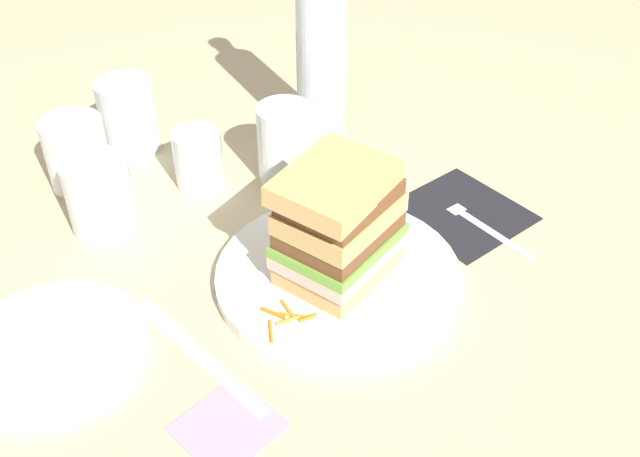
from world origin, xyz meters
The scene contains 30 objects.
ground_plane centered at (0.00, 0.00, 0.00)m, with size 3.00×3.00×0.00m, color #C6B289.
main_plate centered at (0.01, -0.03, 0.01)m, with size 0.26×0.26×0.01m, color white.
sandwich centered at (0.01, -0.03, 0.08)m, with size 0.14×0.12×0.13m.
carrot_shred_0 centered at (-0.10, -0.05, 0.02)m, with size 0.00×0.00×0.03m, color orange.
carrot_shred_1 centered at (-0.07, -0.05, 0.02)m, with size 0.00×0.00×0.03m, color orange.
carrot_shred_2 centered at (-0.06, -0.06, 0.02)m, with size 0.00×0.00×0.02m, color orange.
carrot_shred_3 centered at (-0.07, -0.04, 0.02)m, with size 0.00×0.00×0.03m, color orange.
carrot_shred_4 centered at (-0.08, -0.05, 0.02)m, with size 0.00×0.00×0.02m, color orange.
carrot_shred_5 centered at (-0.09, -0.03, 0.02)m, with size 0.00×0.00×0.03m, color orange.
carrot_shred_6 centered at (0.08, 0.00, 0.02)m, with size 0.00×0.00×0.03m, color orange.
carrot_shred_7 centered at (0.11, -0.02, 0.02)m, with size 0.00×0.00×0.02m, color orange.
carrot_shred_8 centered at (0.09, 0.01, 0.02)m, with size 0.00×0.00×0.03m, color orange.
carrot_shred_9 centered at (0.09, -0.03, 0.02)m, with size 0.00×0.00×0.02m, color orange.
carrot_shred_10 centered at (0.10, -0.02, 0.02)m, with size 0.00×0.00×0.02m, color orange.
carrot_shred_11 centered at (0.10, -0.02, 0.02)m, with size 0.00×0.00×0.03m, color orange.
carrot_shred_12 centered at (0.10, 0.01, 0.02)m, with size 0.00×0.00×0.03m, color orange.
carrot_shred_13 centered at (0.09, -0.01, 0.02)m, with size 0.00×0.00×0.03m, color orange.
carrot_shred_14 centered at (0.07, -0.01, 0.02)m, with size 0.00×0.00×0.02m, color orange.
carrot_shred_15 centered at (0.10, -0.01, 0.02)m, with size 0.00×0.00×0.02m, color orange.
napkin_dark centered at (0.20, -0.04, 0.00)m, with size 0.13×0.14×0.00m, color black.
fork centered at (0.20, -0.06, 0.00)m, with size 0.02×0.17×0.00m.
knife centered at (-0.17, -0.02, 0.00)m, with size 0.02×0.20×0.00m.
juice_glass centered at (0.09, 0.16, 0.05)m, with size 0.07×0.07×0.10m.
water_bottle centered at (0.19, 0.21, 0.14)m, with size 0.07×0.07×0.32m.
empty_tumbler_0 centered at (-0.11, 0.32, 0.05)m, with size 0.08×0.08×0.09m, color silver.
empty_tumbler_1 centered at (-0.13, 0.22, 0.04)m, with size 0.08×0.08×0.09m, color silver.
empty_tumbler_2 centered at (-0.02, 0.36, 0.05)m, with size 0.08×0.08×0.10m, color silver.
empty_tumbler_3 centered at (0.00, 0.22, 0.04)m, with size 0.06×0.06×0.07m, color silver.
side_plate centered at (-0.27, 0.08, 0.01)m, with size 0.18×0.18×0.01m, color white.
napkin_pink centered at (-0.19, -0.10, 0.00)m, with size 0.08×0.08×0.00m, color pink.
Camera 1 is at (-0.40, -0.46, 0.54)m, focal length 42.02 mm.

